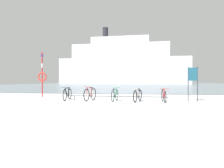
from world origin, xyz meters
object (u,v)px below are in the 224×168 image
at_px(bicycle_2, 115,95).
at_px(rescue_post, 42,75).
at_px(bicycle_1, 90,94).
at_px(bicycle_3, 138,95).
at_px(bicycle_4, 164,96).
at_px(info_sign, 193,78).
at_px(bicycle_0, 67,94).
at_px(ferry_ship, 123,65).

height_order(bicycle_2, rescue_post, rescue_post).
bearing_deg(rescue_post, bicycle_1, -27.47).
distance_m(bicycle_3, bicycle_4, 1.43).
bearing_deg(bicycle_4, bicycle_2, 174.19).
xyz_separation_m(bicycle_3, info_sign, (3.14, 0.54, 1.00)).
xyz_separation_m(bicycle_0, bicycle_3, (4.25, -0.30, -0.01)).
height_order(bicycle_1, bicycle_3, bicycle_1).
xyz_separation_m(info_sign, ferry_ship, (-8.44, 61.03, 5.82)).
relative_size(bicycle_4, rescue_post, 0.49).
bearing_deg(ferry_ship, info_sign, -82.13).
bearing_deg(bicycle_1, bicycle_3, -5.30).
bearing_deg(bicycle_2, bicycle_1, 174.74).
bearing_deg(info_sign, ferry_ship, 97.87).
relative_size(info_sign, rescue_post, 0.60).
distance_m(bicycle_0, bicycle_1, 1.43).
height_order(bicycle_0, rescue_post, rescue_post).
relative_size(bicycle_0, info_sign, 0.89).
height_order(bicycle_1, info_sign, info_sign).
distance_m(bicycle_0, info_sign, 7.46).
height_order(bicycle_0, bicycle_1, bicycle_1).
height_order(bicycle_1, bicycle_4, bicycle_1).
height_order(bicycle_1, bicycle_2, bicycle_1).
bearing_deg(bicycle_0, bicycle_1, -1.68).
bearing_deg(bicycle_3, bicycle_1, 174.70).
height_order(bicycle_1, ferry_ship, ferry_ship).
bearing_deg(bicycle_4, rescue_post, 162.98).
xyz_separation_m(bicycle_0, rescue_post, (-2.70, 2.10, 1.21)).
xyz_separation_m(bicycle_0, bicycle_2, (2.94, -0.18, -0.01)).
height_order(bicycle_4, ferry_ship, ferry_ship).
bearing_deg(bicycle_2, ferry_ship, 93.70).
relative_size(bicycle_0, ferry_ship, 0.04).
xyz_separation_m(bicycle_2, ferry_ship, (-3.98, 61.45, 6.82)).
distance_m(bicycle_1, rescue_post, 4.80).
distance_m(bicycle_3, rescue_post, 7.46).
relative_size(bicycle_0, bicycle_3, 1.07).
relative_size(bicycle_0, bicycle_1, 1.07).
height_order(bicycle_3, ferry_ship, ferry_ship).
xyz_separation_m(bicycle_1, info_sign, (5.97, 0.27, 0.97)).
distance_m(bicycle_1, bicycle_4, 4.27).
height_order(bicycle_0, bicycle_4, bicycle_0).
distance_m(bicycle_2, bicycle_3, 1.32).
height_order(bicycle_4, info_sign, info_sign).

